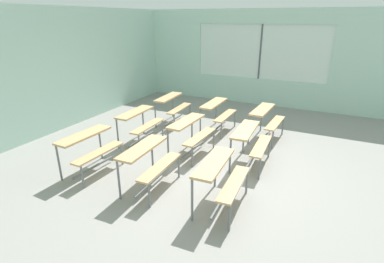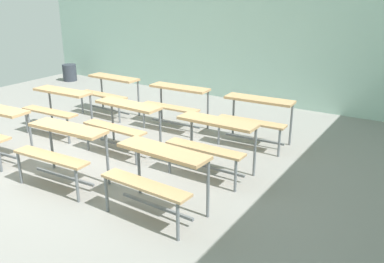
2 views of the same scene
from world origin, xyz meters
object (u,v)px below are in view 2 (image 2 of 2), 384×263
(desk_bench_r1c1, at_px, (124,116))
(desk_bench_r2c1, at_px, (176,98))
(trash_bin, at_px, (70,73))
(desk_bench_r0c1, at_px, (63,142))
(desk_bench_r1c0, at_px, (58,102))
(desk_bench_r2c2, at_px, (256,111))
(desk_bench_r1c2, at_px, (213,135))
(desk_bench_r0c2, at_px, (157,167))
(desk_bench_r2c0, at_px, (110,87))

(desk_bench_r1c1, bearing_deg, desk_bench_r2c1, 90.29)
(trash_bin, bearing_deg, desk_bench_r0c1, -42.81)
(desk_bench_r0c1, bearing_deg, desk_bench_r2c1, 88.04)
(desk_bench_r1c0, xyz_separation_m, desk_bench_r2c2, (3.07, 1.29, 0.00))
(desk_bench_r0c1, height_order, desk_bench_r1c1, same)
(desk_bench_r1c2, distance_m, trash_bin, 6.82)
(trash_bin, bearing_deg, desk_bench_r2c1, -20.32)
(desk_bench_r2c1, height_order, desk_bench_r2c2, same)
(desk_bench_r0c2, bearing_deg, desk_bench_r0c1, -176.33)
(desk_bench_r0c2, xyz_separation_m, desk_bench_r1c0, (-3.03, 1.27, 0.00))
(desk_bench_r2c2, bearing_deg, desk_bench_r0c1, -122.58)
(desk_bench_r0c2, relative_size, desk_bench_r2c2, 1.00)
(desk_bench_r0c1, xyz_separation_m, desk_bench_r1c1, (-0.07, 1.24, 0.00))
(desk_bench_r0c1, bearing_deg, desk_bench_r2c2, 57.43)
(desk_bench_r0c2, distance_m, desk_bench_r1c0, 3.29)
(desk_bench_r1c0, relative_size, desk_bench_r2c2, 0.99)
(desk_bench_r1c0, distance_m, trash_bin, 4.29)
(desk_bench_r1c1, distance_m, desk_bench_r2c0, 2.01)
(desk_bench_r2c0, bearing_deg, desk_bench_r2c1, 1.95)
(desk_bench_r0c1, xyz_separation_m, desk_bench_r1c2, (1.47, 1.25, 0.00))
(desk_bench_r1c0, height_order, trash_bin, desk_bench_r1c0)
(desk_bench_r0c1, distance_m, desk_bench_r1c0, 2.03)
(desk_bench_r2c1, relative_size, trash_bin, 2.55)
(desk_bench_r1c0, height_order, desk_bench_r2c2, same)
(desk_bench_r0c1, relative_size, desk_bench_r1c1, 1.00)
(desk_bench_r1c1, xyz_separation_m, desk_bench_r1c2, (1.54, 0.00, 0.00))
(desk_bench_r1c0, bearing_deg, desk_bench_r0c1, -41.25)
(desk_bench_r2c2, bearing_deg, desk_bench_r1c1, -142.06)
(desk_bench_r0c1, distance_m, desk_bench_r1c1, 1.25)
(desk_bench_r1c0, distance_m, desk_bench_r1c1, 1.49)
(desk_bench_r0c1, distance_m, desk_bench_r2c1, 2.58)
(desk_bench_r2c1, distance_m, desk_bench_r2c2, 1.52)
(desk_bench_r1c0, distance_m, desk_bench_r1c2, 3.04)
(desk_bench_r0c2, bearing_deg, trash_bin, 147.84)
(desk_bench_r1c1, xyz_separation_m, desk_bench_r2c0, (-1.51, 1.34, 0.00))
(desk_bench_r1c0, height_order, desk_bench_r2c0, same)
(desk_bench_r0c2, relative_size, desk_bench_r1c2, 1.02)
(desk_bench_r0c2, xyz_separation_m, desk_bench_r2c2, (0.03, 2.56, 0.00))
(desk_bench_r1c1, height_order, desk_bench_r2c2, same)
(desk_bench_r1c1, bearing_deg, desk_bench_r1c0, -179.24)
(desk_bench_r0c1, height_order, desk_bench_r1c2, same)
(desk_bench_r0c2, bearing_deg, desk_bench_r2c2, 92.05)
(desk_bench_r1c2, bearing_deg, desk_bench_r2c2, 89.31)
(desk_bench_r0c1, xyz_separation_m, desk_bench_r1c0, (-1.57, 1.29, 0.00))
(desk_bench_r2c2, bearing_deg, desk_bench_r1c2, -93.66)
(trash_bin, bearing_deg, desk_bench_r2c2, -15.53)
(desk_bench_r0c2, distance_m, desk_bench_r2c0, 3.98)
(desk_bench_r2c2, bearing_deg, desk_bench_r2c0, 177.59)
(desk_bench_r0c2, bearing_deg, desk_bench_r2c0, 142.77)
(desk_bench_r0c2, distance_m, desk_bench_r2c1, 2.96)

